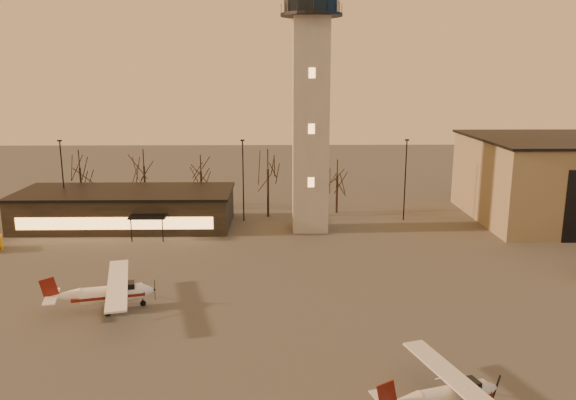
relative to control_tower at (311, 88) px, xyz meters
The scene contains 7 objects.
ground 34.15m from the control_tower, 90.00° to the right, with size 220.00×220.00×0.00m, color #3C3A37.
control_tower is the anchor object (origin of this frame).
terminal 26.24m from the control_tower, behind, with size 25.40×12.20×4.30m.
light_poles 10.97m from the control_tower, 63.48° to the left, with size 58.50×12.25×10.14m.
tree_row 19.48m from the control_tower, 146.24° to the left, with size 37.20×9.20×8.80m.
cessna_front 40.48m from the control_tower, 81.31° to the right, with size 7.85×9.69×2.70m.
cessna_rear 32.02m from the control_tower, 125.98° to the right, with size 8.90×11.10×3.07m.
Camera 1 is at (-3.68, -33.82, 17.93)m, focal length 35.00 mm.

